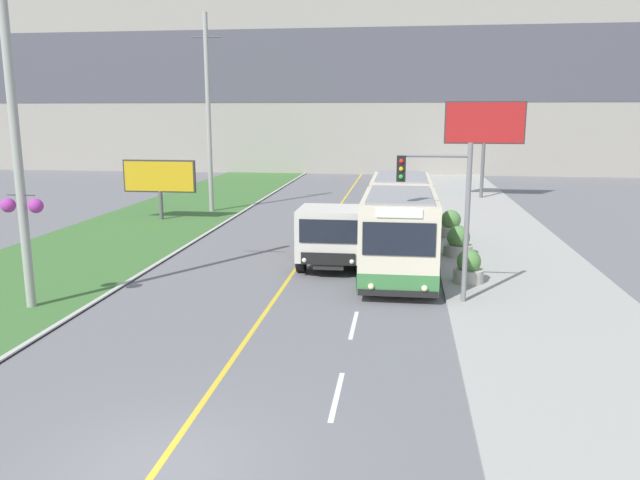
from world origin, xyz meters
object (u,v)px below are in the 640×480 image
at_px(city_bus, 400,223).
at_px(utility_pole_far, 208,114).
at_px(billboard_large, 485,126).
at_px(dump_truck, 334,236).
at_px(planter_round_third, 451,225).
at_px(billboard_small, 159,178).
at_px(utility_pole_near, 15,128).
at_px(planter_round_near, 469,268).
at_px(traffic_light_mast, 444,202).
at_px(planter_round_second, 458,243).

distance_m(city_bus, utility_pole_far, 17.04).
bearing_deg(billboard_large, dump_truck, -111.15).
xyz_separation_m(city_bus, planter_round_third, (2.42, 5.33, -0.98)).
xyz_separation_m(city_bus, billboard_small, (-13.41, 8.47, 0.75)).
bearing_deg(utility_pole_near, billboard_large, 58.40).
bearing_deg(utility_pole_far, planter_round_near, -46.84).
relative_size(utility_pole_near, utility_pole_far, 1.01).
relative_size(traffic_light_mast, billboard_small, 1.22).
bearing_deg(city_bus, planter_round_third, 65.56).
bearing_deg(planter_round_near, traffic_light_mast, -114.92).
distance_m(utility_pole_near, planter_round_third, 19.44).
height_order(dump_truck, traffic_light_mast, traffic_light_mast).
bearing_deg(utility_pole_near, dump_truck, 36.45).
distance_m(utility_pole_far, planter_round_third, 16.24).
distance_m(utility_pole_near, utility_pole_far, 19.38).
bearing_deg(utility_pole_near, utility_pole_far, 90.64).
xyz_separation_m(dump_truck, planter_round_near, (4.98, -1.99, -0.65)).
bearing_deg(utility_pole_near, planter_round_second, 32.32).
distance_m(utility_pole_far, planter_round_second, 18.34).
bearing_deg(planter_round_near, utility_pole_near, -161.91).
bearing_deg(billboard_large, city_bus, -105.67).
bearing_deg(billboard_small, planter_round_second, -24.85).
xyz_separation_m(utility_pole_near, traffic_light_mast, (12.66, 2.15, -2.24)).
bearing_deg(traffic_light_mast, planter_round_near, 65.08).
bearing_deg(billboard_large, billboard_small, -149.03).
height_order(dump_truck, billboard_small, billboard_small).
relative_size(billboard_small, planter_round_near, 3.53).
xyz_separation_m(city_bus, dump_truck, (-2.53, -1.08, -0.38)).
height_order(city_bus, dump_truck, city_bus).
height_order(dump_truck, billboard_large, billboard_large).
bearing_deg(planter_round_third, dump_truck, -127.68).
xyz_separation_m(city_bus, traffic_light_mast, (1.36, -5.41, 1.63)).
bearing_deg(traffic_light_mast, billboard_large, 80.54).
xyz_separation_m(city_bus, billboard_large, (5.57, 19.86, 3.44)).
bearing_deg(planter_round_third, billboard_large, 77.77).
xyz_separation_m(utility_pole_near, billboard_large, (16.87, 27.42, -0.43)).
distance_m(dump_truck, traffic_light_mast, 6.15).
height_order(dump_truck, planter_round_near, dump_truck).
bearing_deg(utility_pole_near, billboard_small, 97.51).
distance_m(dump_truck, billboard_large, 22.78).
bearing_deg(planter_round_near, planter_round_second, 90.16).
bearing_deg(dump_truck, planter_round_third, 52.32).
relative_size(utility_pole_near, planter_round_near, 9.98).
bearing_deg(planter_round_second, planter_round_third, 90.17).
distance_m(billboard_large, planter_round_third, 15.51).
bearing_deg(traffic_light_mast, billboard_small, 136.79).
bearing_deg(utility_pole_near, planter_round_near, 18.09).
height_order(utility_pole_far, planter_round_near, utility_pole_far).
bearing_deg(billboard_large, planter_round_third, -102.23).
bearing_deg(utility_pole_far, billboard_small, -119.57).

